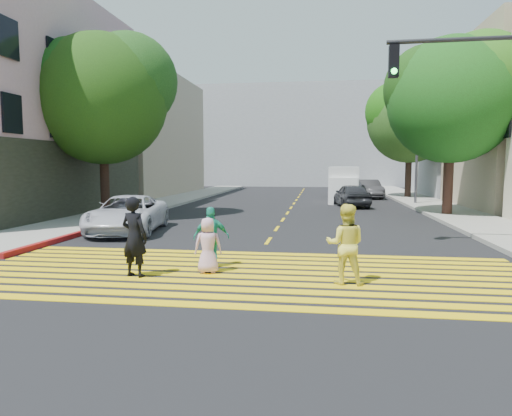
% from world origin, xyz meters
% --- Properties ---
extents(ground, '(120.00, 120.00, 0.00)m').
position_xyz_m(ground, '(0.00, 0.00, 0.00)').
color(ground, black).
extents(sidewalk_left, '(3.00, 40.00, 0.15)m').
position_xyz_m(sidewalk_left, '(-8.50, 22.00, 0.07)').
color(sidewalk_left, gray).
rests_on(sidewalk_left, ground).
extents(sidewalk_right, '(3.00, 60.00, 0.15)m').
position_xyz_m(sidewalk_right, '(8.50, 15.00, 0.07)').
color(sidewalk_right, gray).
rests_on(sidewalk_right, ground).
extents(curb_red, '(0.20, 8.00, 0.16)m').
position_xyz_m(curb_red, '(-6.90, 6.00, 0.08)').
color(curb_red, maroon).
rests_on(curb_red, ground).
extents(crosswalk, '(13.40, 5.30, 0.01)m').
position_xyz_m(crosswalk, '(0.00, 1.28, 0.01)').
color(crosswalk, yellow).
rests_on(crosswalk, ground).
extents(lane_line, '(0.12, 34.40, 0.01)m').
position_xyz_m(lane_line, '(0.00, 22.50, 0.01)').
color(lane_line, yellow).
rests_on(lane_line, ground).
extents(building_left_tan, '(12.00, 16.00, 10.00)m').
position_xyz_m(building_left_tan, '(-16.00, 28.00, 5.00)').
color(building_left_tan, tan).
rests_on(building_left_tan, ground).
extents(building_right_grey, '(10.00, 10.00, 10.00)m').
position_xyz_m(building_right_grey, '(15.00, 30.00, 5.00)').
color(building_right_grey, gray).
rests_on(building_right_grey, ground).
extents(backdrop_block, '(30.00, 8.00, 12.00)m').
position_xyz_m(backdrop_block, '(0.00, 48.00, 6.00)').
color(backdrop_block, gray).
rests_on(backdrop_block, ground).
extents(tree_left, '(7.71, 7.55, 8.87)m').
position_xyz_m(tree_left, '(-8.49, 11.63, 5.98)').
color(tree_left, black).
rests_on(tree_left, ground).
extents(tree_right_near, '(8.18, 7.91, 8.88)m').
position_xyz_m(tree_right_near, '(8.04, 14.44, 6.01)').
color(tree_right_near, '#3B1D16').
rests_on(tree_right_near, ground).
extents(tree_right_far, '(6.98, 6.35, 9.19)m').
position_xyz_m(tree_right_far, '(8.37, 26.64, 6.20)').
color(tree_right_far, black).
rests_on(tree_right_far, ground).
extents(pedestrian_man, '(0.78, 0.63, 1.85)m').
position_xyz_m(pedestrian_man, '(-2.47, 0.67, 0.92)').
color(pedestrian_man, black).
rests_on(pedestrian_man, ground).
extents(pedestrian_woman, '(0.88, 0.71, 1.73)m').
position_xyz_m(pedestrian_woman, '(2.26, 0.70, 0.87)').
color(pedestrian_woman, '#F2E44D').
rests_on(pedestrian_woman, ground).
extents(pedestrian_child, '(0.72, 0.54, 1.33)m').
position_xyz_m(pedestrian_child, '(-0.90, 1.24, 0.67)').
color(pedestrian_child, '#D7A3BA').
rests_on(pedestrian_child, ground).
extents(pedestrian_extra, '(0.95, 0.56, 1.52)m').
position_xyz_m(pedestrian_extra, '(-0.97, 1.86, 0.76)').
color(pedestrian_extra, teal).
rests_on(pedestrian_extra, ground).
extents(white_sedan, '(3.02, 5.29, 1.39)m').
position_xyz_m(white_sedan, '(-5.53, 7.25, 0.70)').
color(white_sedan, silver).
rests_on(white_sedan, ground).
extents(dark_car_near, '(2.37, 4.40, 1.42)m').
position_xyz_m(dark_car_near, '(3.59, 19.20, 0.71)').
color(dark_car_near, '#25252A').
rests_on(dark_car_near, ground).
extents(silver_car, '(2.32, 4.61, 1.29)m').
position_xyz_m(silver_car, '(3.50, 29.14, 0.64)').
color(silver_car, '#939BAD').
rests_on(silver_car, ground).
extents(dark_car_parked, '(2.02, 4.45, 1.42)m').
position_xyz_m(dark_car_parked, '(5.40, 26.75, 0.71)').
color(dark_car_parked, '#2A292C').
rests_on(dark_car_parked, ground).
extents(white_van, '(2.22, 5.24, 2.42)m').
position_xyz_m(white_van, '(3.31, 22.63, 1.15)').
color(white_van, silver).
rests_on(white_van, ground).
extents(traffic_signal, '(4.49, 0.39, 6.58)m').
position_xyz_m(traffic_signal, '(6.76, 4.99, 4.26)').
color(traffic_signal, '#24232B').
rests_on(traffic_signal, ground).
extents(street_lamp, '(1.97, 0.69, 8.82)m').
position_xyz_m(street_lamp, '(7.53, 20.82, 5.06)').
color(street_lamp, '#4F4D57').
rests_on(street_lamp, ground).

